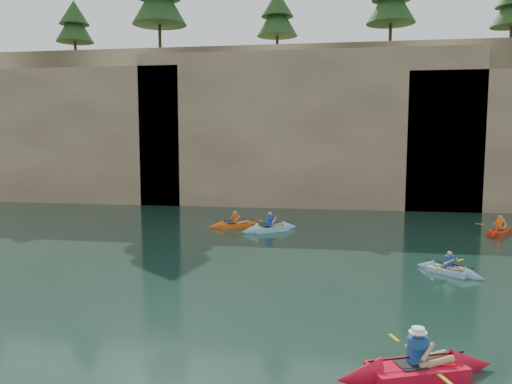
# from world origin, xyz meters

# --- Properties ---
(ground) EXTENTS (160.00, 160.00, 0.00)m
(ground) POSITION_xyz_m (0.00, 0.00, 0.00)
(ground) COLOR black
(ground) RESTS_ON ground
(cliff) EXTENTS (70.00, 16.00, 12.00)m
(cliff) POSITION_xyz_m (0.00, 30.00, 6.00)
(cliff) COLOR tan
(cliff) RESTS_ON ground
(cliff_slab_west) EXTENTS (26.00, 2.40, 10.56)m
(cliff_slab_west) POSITION_xyz_m (-20.00, 22.60, 5.28)
(cliff_slab_west) COLOR tan
(cliff_slab_west) RESTS_ON ground
(cliff_slab_center) EXTENTS (24.00, 2.40, 11.40)m
(cliff_slab_center) POSITION_xyz_m (2.00, 22.60, 5.70)
(cliff_slab_center) COLOR tan
(cliff_slab_center) RESTS_ON ground
(sea_cave_west) EXTENTS (4.50, 1.00, 4.00)m
(sea_cave_west) POSITION_xyz_m (-18.00, 21.95, 2.00)
(sea_cave_west) COLOR black
(sea_cave_west) RESTS_ON ground
(sea_cave_center) EXTENTS (3.50, 1.00, 3.20)m
(sea_cave_center) POSITION_xyz_m (-4.00, 21.95, 1.60)
(sea_cave_center) COLOR black
(sea_cave_center) RESTS_ON ground
(sea_cave_east) EXTENTS (5.00, 1.00, 4.50)m
(sea_cave_east) POSITION_xyz_m (10.00, 21.95, 2.25)
(sea_cave_east) COLOR black
(sea_cave_east) RESTS_ON ground
(main_kayaker) EXTENTS (3.69, 2.32, 1.35)m
(main_kayaker) POSITION_xyz_m (6.00, -3.00, 0.18)
(main_kayaker) COLOR red
(main_kayaker) RESTS_ON ground
(kayaker_orange) EXTENTS (3.07, 2.14, 1.15)m
(kayaker_orange) POSITION_xyz_m (-1.29, 13.62, 0.14)
(kayaker_orange) COLOR #F5560F
(kayaker_orange) RESTS_ON ground
(kayaker_ltblue_near) EXTENTS (2.47, 2.22, 1.06)m
(kayaker_ltblue_near) POSITION_xyz_m (8.49, 5.55, 0.13)
(kayaker_ltblue_near) COLOR #7EACD4
(kayaker_ltblue_near) RESTS_ON ground
(kayaker_red_far) EXTENTS (2.38, 3.29, 1.24)m
(kayaker_red_far) POSITION_xyz_m (12.81, 13.89, 0.15)
(kayaker_red_far) COLOR red
(kayaker_red_far) RESTS_ON ground
(kayaker_ltblue_mid) EXTENTS (3.21, 2.73, 1.31)m
(kayaker_ltblue_mid) POSITION_xyz_m (0.81, 12.78, 0.16)
(kayaker_ltblue_mid) COLOR #8BCEE9
(kayaker_ltblue_mid) RESTS_ON ground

